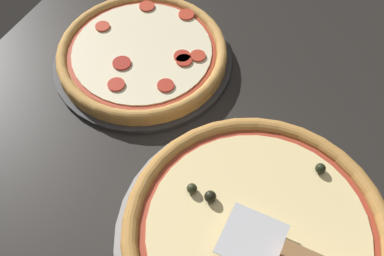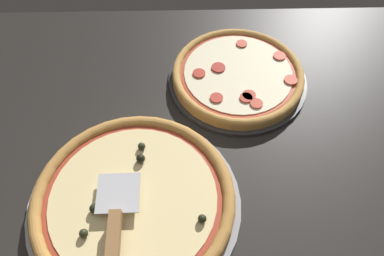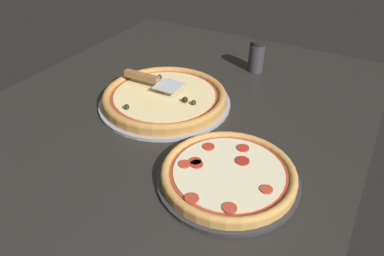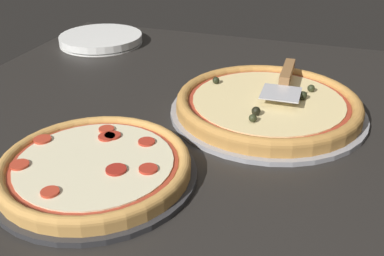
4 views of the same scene
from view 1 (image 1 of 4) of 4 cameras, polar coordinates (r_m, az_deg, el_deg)
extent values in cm
cube|color=black|center=(72.38, 5.73, -10.34)|extent=(141.95, 114.16, 3.60)
cylinder|color=#939399|center=(68.53, 8.11, -13.48)|extent=(41.63, 41.63, 1.00)
cylinder|color=#B77F3D|center=(67.13, 8.26, -13.00)|extent=(39.13, 39.13, 2.05)
torus|color=#B77F3D|center=(66.19, 8.37, -12.67)|extent=(39.13, 39.13, 2.51)
cylinder|color=#A33823|center=(66.12, 8.38, -12.65)|extent=(34.02, 34.02, 0.15)
cylinder|color=beige|center=(66.00, 8.39, -12.61)|extent=(32.09, 32.09, 0.40)
sphere|color=black|center=(66.26, 2.34, -8.69)|extent=(1.79, 1.79, 1.79)
sphere|color=black|center=(71.26, 16.00, -4.95)|extent=(1.60, 1.60, 1.60)
sphere|color=#282D19|center=(66.92, -0.01, -7.68)|extent=(1.57, 1.57, 1.57)
cylinder|color=#2D2D30|center=(87.71, -6.22, 8.60)|extent=(34.15, 34.15, 1.00)
cylinder|color=#C68E47|center=(86.70, -6.31, 9.24)|extent=(32.10, 32.10, 1.81)
torus|color=#C68E47|center=(86.06, -6.36, 9.66)|extent=(32.10, 32.10, 1.96)
cylinder|color=#A33823|center=(86.01, -6.37, 9.69)|extent=(27.90, 27.90, 0.15)
cylinder|color=beige|center=(85.92, -6.38, 9.75)|extent=(26.32, 26.32, 0.40)
cylinder|color=#B73823|center=(94.42, -5.75, 15.13)|extent=(3.10, 3.10, 0.40)
cylinder|color=#AD2D1E|center=(83.84, -1.25, 9.09)|extent=(3.11, 3.11, 0.40)
cylinder|color=#B73823|center=(91.22, -11.30, 12.54)|extent=(2.82, 2.82, 0.40)
cylinder|color=#AD2D1E|center=(80.36, -9.60, 5.47)|extent=(3.07, 3.07, 0.40)
cylinder|color=#B73823|center=(92.07, -0.73, 14.20)|extent=(3.14, 3.14, 0.40)
cylinder|color=maroon|center=(83.62, -8.91, 8.14)|extent=(3.39, 3.39, 0.40)
cylinder|color=#AD2D1E|center=(79.24, -3.37, 5.42)|extent=(3.01, 3.01, 0.40)
cylinder|color=#AD2D1E|center=(83.11, -1.03, 8.58)|extent=(2.96, 2.96, 0.40)
cylinder|color=#B73823|center=(83.90, 0.75, 9.15)|extent=(2.89, 2.89, 0.40)
cube|color=#B7B7BC|center=(63.09, 7.66, -13.74)|extent=(8.16, 8.31, 0.24)
camera|label=2|loc=(0.47, 80.04, 24.10)|focal=35.00mm
camera|label=3|loc=(1.27, -2.77, 53.88)|focal=35.00mm
camera|label=4|loc=(0.93, -57.58, 20.02)|focal=42.00mm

